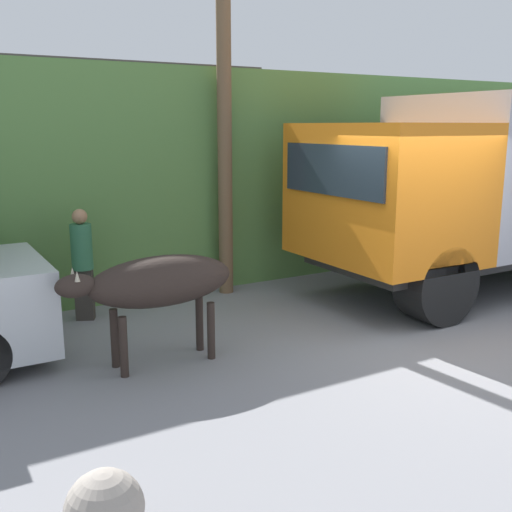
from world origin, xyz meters
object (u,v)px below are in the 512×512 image
object	(u,v)px
roadside_rock	(105,509)
cargo_truck	(495,181)
brown_cow	(158,283)
pedestrian_on_hill	(82,259)
utility_pole	(224,65)

from	to	relation	value
roadside_rock	cargo_truck	bearing A→B (deg)	22.66
cargo_truck	roadside_rock	bearing A→B (deg)	-154.80
brown_cow	cargo_truck	bearing A→B (deg)	9.48
brown_cow	roadside_rock	bearing A→B (deg)	-112.69
brown_cow	pedestrian_on_hill	xyz separation A→B (m)	(-0.32, 2.00, -0.08)
utility_pole	cargo_truck	bearing A→B (deg)	-24.51
cargo_truck	pedestrian_on_hill	size ratio (longest dim) A/B	4.15
brown_cow	pedestrian_on_hill	world-z (taller)	pedestrian_on_hill
utility_pole	pedestrian_on_hill	bearing A→B (deg)	-173.66
pedestrian_on_hill	roadside_rock	size ratio (longest dim) A/B	3.03
brown_cow	pedestrian_on_hill	size ratio (longest dim) A/B	1.28
brown_cow	utility_pole	distance (m)	3.97
cargo_truck	brown_cow	xyz separation A→B (m)	(-5.99, -0.44, -0.81)
utility_pole	roadside_rock	world-z (taller)	utility_pole
pedestrian_on_hill	cargo_truck	bearing A→B (deg)	-168.60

